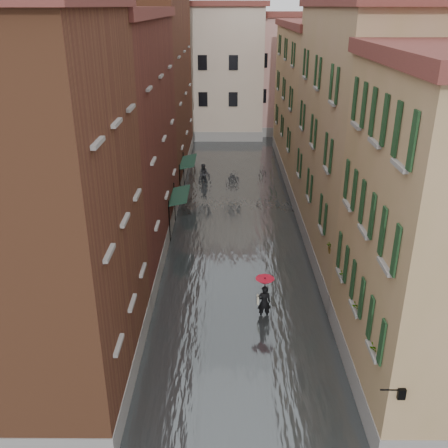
{
  "coord_description": "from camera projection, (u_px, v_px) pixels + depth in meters",
  "views": [
    {
      "loc": [
        -0.59,
        -17.02,
        13.02
      ],
      "look_at": [
        -0.73,
        5.87,
        3.0
      ],
      "focal_mm": 40.0,
      "sensor_mm": 36.0,
      "label": 1
    }
  ],
  "objects": [
    {
      "name": "pedestrian_main",
      "position": [
        264.0,
        295.0,
        22.21
      ],
      "size": [
        0.86,
        0.86,
        2.06
      ],
      "color": "black",
      "rests_on": "ground"
    },
    {
      "name": "building_left_near",
      "position": [
        32.0,
        222.0,
        16.41
      ],
      "size": [
        6.0,
        8.0,
        13.0
      ],
      "primitive_type": "cube",
      "color": "brown",
      "rests_on": "ground"
    },
    {
      "name": "pedestrian_far",
      "position": [
        204.0,
        174.0,
        39.41
      ],
      "size": [
        0.98,
        0.88,
        1.65
      ],
      "primitive_type": "imported",
      "rotation": [
        0.0,
        0.0,
        -0.39
      ],
      "color": "black",
      "rests_on": "ground"
    },
    {
      "name": "floodwater",
      "position": [
        236.0,
        221.0,
        32.68
      ],
      "size": [
        10.0,
        60.0,
        0.2
      ],
      "primitive_type": "cube",
      "color": "#404547",
      "rests_on": "ground"
    },
    {
      "name": "building_left_mid",
      "position": [
        107.0,
        144.0,
        26.59
      ],
      "size": [
        6.0,
        14.0,
        12.5
      ],
      "primitive_type": "cube",
      "color": "#56251B",
      "rests_on": "ground"
    },
    {
      "name": "building_end_cream",
      "position": [
        205.0,
        73.0,
        53.03
      ],
      "size": [
        12.0,
        9.0,
        13.0
      ],
      "primitive_type": "cube",
      "color": "#C1AF99",
      "rests_on": "ground"
    },
    {
      "name": "building_right_mid",
      "position": [
        370.0,
        140.0,
        26.41
      ],
      "size": [
        6.0,
        14.0,
        13.0
      ],
      "primitive_type": "cube",
      "color": "#9E7C60",
      "rests_on": "ground"
    },
    {
      "name": "awning_near",
      "position": [
        179.0,
        196.0,
        30.13
      ],
      "size": [
        1.09,
        3.15,
        2.8
      ],
      "color": "#163325",
      "rests_on": "ground"
    },
    {
      "name": "ground",
      "position": [
        241.0,
        346.0,
        20.81
      ],
      "size": [
        120.0,
        120.0,
        0.0
      ],
      "primitive_type": "plane",
      "color": "#4F4F51",
      "rests_on": "ground"
    },
    {
      "name": "wall_lantern",
      "position": [
        400.0,
        393.0,
        14.08
      ],
      "size": [
        0.71,
        0.22,
        0.35
      ],
      "color": "black",
      "rests_on": "ground"
    },
    {
      "name": "awning_far",
      "position": [
        188.0,
        162.0,
        36.68
      ],
      "size": [
        1.09,
        3.3,
        2.8
      ],
      "color": "#163325",
      "rests_on": "ground"
    },
    {
      "name": "building_end_pink",
      "position": [
        287.0,
        75.0,
        55.01
      ],
      "size": [
        10.0,
        9.0,
        12.0
      ],
      "primitive_type": "cube",
      "color": "#A67B74",
      "rests_on": "ground"
    },
    {
      "name": "building_left_far",
      "position": [
        147.0,
        88.0,
        40.03
      ],
      "size": [
        6.0,
        16.0,
        14.0
      ],
      "primitive_type": "cube",
      "color": "brown",
      "rests_on": "ground"
    },
    {
      "name": "window_planters",
      "position": [
        353.0,
        284.0,
        18.62
      ],
      "size": [
        0.59,
        8.11,
        0.84
      ],
      "color": "brown",
      "rests_on": "ground"
    },
    {
      "name": "building_right_far",
      "position": [
        321.0,
        104.0,
        40.45
      ],
      "size": [
        6.0,
        16.0,
        11.5
      ],
      "primitive_type": "cube",
      "color": "#93794C",
      "rests_on": "ground"
    }
  ]
}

